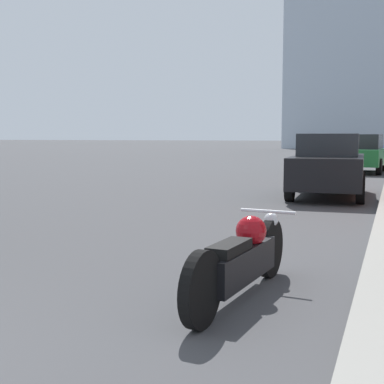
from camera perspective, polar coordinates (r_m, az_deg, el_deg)
The scene contains 4 objects.
motorcycle at distance 5.24m, azimuth 5.39°, elevation -7.07°, with size 0.62×2.45×0.78m.
parked_car_black at distance 14.28m, azimuth 14.36°, elevation 2.76°, with size 1.99×4.19×1.64m.
parked_car_green at distance 24.40m, azimuth 17.67°, elevation 3.95°, with size 2.15×4.32×1.66m.
parked_car_blue at distance 35.35m, azimuth 18.45°, elevation 4.38°, with size 1.86×3.87×1.58m.
Camera 1 is at (4.07, -1.30, 1.57)m, focal length 50.00 mm.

